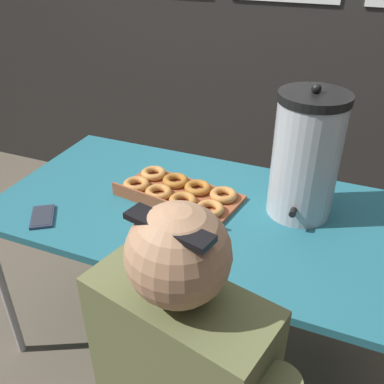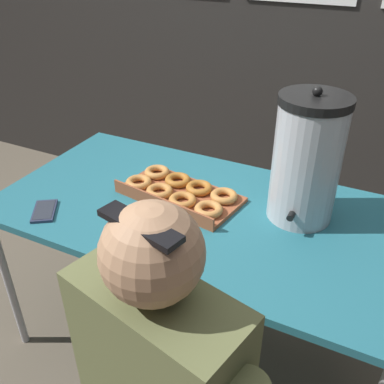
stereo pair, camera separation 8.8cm
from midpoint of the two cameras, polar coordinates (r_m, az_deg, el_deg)
The scene contains 5 objects.
ground_plane at distance 2.05m, azimuth 2.08°, elevation -19.11°, with size 12.00×12.00×0.00m, color brown.
folding_table at distance 1.59m, azimuth 2.55°, elevation -3.43°, with size 1.49×0.79×0.72m.
donut_box at distance 1.61m, azimuth -0.10°, elevation -0.03°, with size 0.49×0.31×0.05m.
coffee_urn at distance 1.47m, azimuth 16.71°, elevation 4.10°, with size 0.23×0.26×0.47m.
cell_phone at distance 1.61m, azimuth -17.62°, elevation -2.46°, with size 0.14×0.16×0.01m.
Camera 2 is at (0.55, -1.18, 1.59)m, focal length 40.00 mm.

